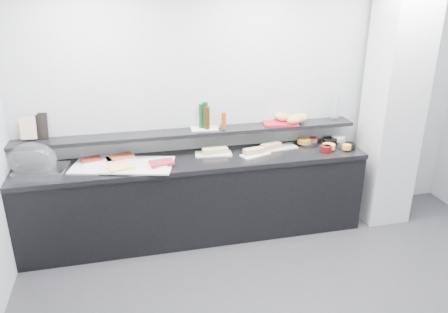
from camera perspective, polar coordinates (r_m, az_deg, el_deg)
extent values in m
cube|color=#AEB1B5|center=(4.81, 3.74, 6.69)|extent=(5.00, 0.02, 2.70)
cube|color=silver|center=(5.15, 21.23, 6.27)|extent=(0.50, 0.50, 2.70)
cube|color=black|center=(4.72, -3.67, -5.67)|extent=(3.60, 0.60, 0.85)
cube|color=black|center=(4.53, -3.81, -0.60)|extent=(3.62, 0.62, 0.05)
cube|color=black|center=(4.60, -4.25, 3.14)|extent=(3.60, 0.25, 0.04)
cube|color=silver|center=(4.56, -22.70, -1.56)|extent=(0.52, 0.39, 0.04)
ellipsoid|color=white|center=(4.53, -23.71, -0.40)|extent=(0.50, 0.37, 0.34)
cube|color=silver|center=(4.45, -13.05, -1.09)|extent=(1.07, 0.69, 0.01)
cube|color=white|center=(4.60, -16.21, -0.45)|extent=(0.30, 0.21, 0.01)
cube|color=maroon|center=(4.59, -16.95, -0.33)|extent=(0.22, 0.17, 0.02)
cube|color=silver|center=(4.57, -13.27, -0.30)|extent=(0.32, 0.24, 0.01)
cube|color=#D24D2B|center=(4.58, -13.23, -0.01)|extent=(0.26, 0.21, 0.02)
cube|color=silver|center=(4.31, -13.81, -1.70)|extent=(0.35, 0.28, 0.01)
cube|color=#F1CC5D|center=(4.31, -13.33, -1.39)|extent=(0.27, 0.22, 0.02)
cube|color=white|center=(4.39, -9.12, -0.90)|extent=(0.33, 0.27, 0.01)
cube|color=maroon|center=(4.35, -8.15, -0.78)|extent=(0.25, 0.18, 0.02)
cube|color=white|center=(4.62, -1.40, 0.35)|extent=(0.40, 0.21, 0.01)
cube|color=#DCC073|center=(4.61, -1.18, 0.78)|extent=(0.27, 0.12, 0.06)
cylinder|color=silver|center=(4.57, -0.76, 0.25)|extent=(0.16, 0.01, 0.01)
cube|color=white|center=(4.62, 4.14, 0.27)|extent=(0.34, 0.24, 0.01)
cube|color=tan|center=(4.61, 3.93, 0.71)|extent=(0.23, 0.13, 0.06)
cylinder|color=#AAAEB1|center=(4.56, 3.36, 0.15)|extent=(0.16, 0.05, 0.01)
cube|color=silver|center=(4.84, 7.27, 1.17)|extent=(0.40, 0.22, 0.01)
cube|color=tan|center=(4.76, 6.17, 1.36)|extent=(0.24, 0.16, 0.06)
cylinder|color=#AEB0B5|center=(4.73, 5.78, 0.89)|extent=(0.16, 0.04, 0.01)
cylinder|color=silver|center=(4.94, 11.05, 1.70)|extent=(0.23, 0.23, 0.07)
cylinder|color=orange|center=(4.97, 10.40, 2.02)|extent=(0.20, 0.20, 0.05)
cylinder|color=black|center=(5.05, 13.64, 1.93)|extent=(0.19, 0.19, 0.07)
cylinder|color=#61130D|center=(5.03, 11.59, 2.15)|extent=(0.10, 0.10, 0.05)
cylinder|color=white|center=(5.09, 13.55, 2.10)|extent=(0.19, 0.19, 0.07)
cylinder|color=silver|center=(5.14, 14.69, 2.31)|extent=(0.20, 0.20, 0.05)
cylinder|color=maroon|center=(4.81, 13.18, 0.99)|extent=(0.17, 0.17, 0.07)
cylinder|color=#4F0B0B|center=(4.80, 13.17, 1.07)|extent=(0.15, 0.15, 0.05)
cylinder|color=silver|center=(4.95, 15.56, 1.35)|extent=(0.22, 0.22, 0.07)
cylinder|color=#FF9F3E|center=(4.86, 13.53, 1.29)|extent=(0.15, 0.15, 0.05)
cylinder|color=black|center=(4.97, 16.17, 1.34)|extent=(0.15, 0.15, 0.07)
cylinder|color=orange|center=(4.89, 15.72, 1.20)|extent=(0.10, 0.10, 0.05)
cube|color=black|center=(4.70, -23.30, 3.70)|extent=(0.23, 0.11, 0.26)
cube|color=#C8A590|center=(4.65, -24.24, 3.39)|extent=(0.16, 0.06, 0.22)
cube|color=white|center=(4.64, -2.58, 3.68)|extent=(0.29, 0.19, 0.01)
cylinder|color=#103D18|center=(4.61, -2.97, 5.32)|extent=(0.06, 0.06, 0.26)
cylinder|color=#3B220A|center=(4.57, -2.24, 5.06)|extent=(0.08, 0.08, 0.24)
cylinder|color=#0E360F|center=(4.61, -2.46, 5.43)|extent=(0.06, 0.06, 0.28)
cylinder|color=#B43B0C|center=(4.59, -0.04, 4.73)|extent=(0.05, 0.05, 0.18)
cylinder|color=white|center=(4.64, -0.70, 4.22)|extent=(0.04, 0.04, 0.07)
cylinder|color=white|center=(4.69, -0.14, 4.39)|extent=(0.04, 0.04, 0.07)
cube|color=#AF122A|center=(4.87, 7.36, 4.42)|extent=(0.42, 0.33, 0.02)
ellipsoid|color=tan|center=(4.92, 7.39, 5.23)|extent=(0.14, 0.09, 0.08)
ellipsoid|color=#AB7241|center=(4.94, 8.25, 5.24)|extent=(0.14, 0.11, 0.08)
ellipsoid|color=tan|center=(4.95, 9.92, 5.16)|extent=(0.18, 0.14, 0.08)
ellipsoid|color=tan|center=(4.78, 9.00, 4.67)|extent=(0.14, 0.10, 0.08)
ellipsoid|color=#B17243|center=(4.86, 9.93, 4.88)|extent=(0.16, 0.14, 0.08)
ellipsoid|color=#C7814C|center=(4.83, 9.56, 4.79)|extent=(0.14, 0.11, 0.08)
ellipsoid|color=#B87C46|center=(4.87, 7.80, 5.05)|extent=(0.15, 0.11, 0.08)
ellipsoid|color=gold|center=(4.87, 9.15, 4.96)|extent=(0.13, 0.09, 0.08)
cylinder|color=white|center=(5.08, 14.26, 6.31)|extent=(0.11, 0.11, 0.30)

